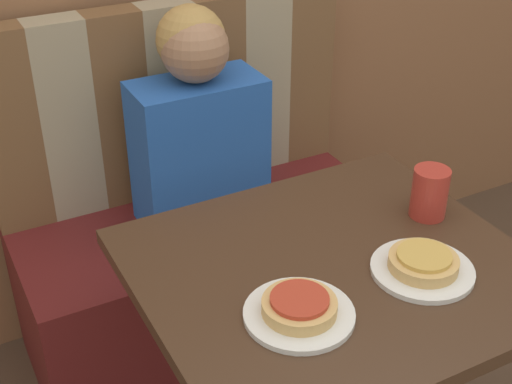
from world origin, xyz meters
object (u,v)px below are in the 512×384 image
Objects in this scene: plate_left at (299,314)px; pizza_right at (423,261)px; pizza_left at (299,305)px; drinking_cup at (430,193)px; plate_right at (422,270)px; person at (198,121)px.

pizza_right is (0.30, 0.00, 0.02)m from plate_left.
drinking_cup reaches higher than pizza_left.
plate_left is 0.30m from plate_right.
pizza_left reaches higher than plate_right.
plate_right is 1.48× the size of pizza_left.
plate_left is at bearing 180.00° from plate_right.
pizza_right is at bearing 0.00° from plate_left.
pizza_left is (-0.15, -0.82, -0.01)m from person.
plate_left is at bearing -100.38° from person.
pizza_right is at bearing -79.62° from person.
drinking_cup reaches higher than pizza_right.
plate_left is 0.02m from pizza_left.
plate_left is at bearing 180.00° from pizza_right.
pizza_right reaches higher than plate_left.
drinking_cup is (0.30, -0.65, 0.02)m from person.
person is at bearing 100.38° from pizza_right.
plate_right is at bearing 0.00° from plate_left.
person is 0.71m from drinking_cup.
person is 5.34× the size of drinking_cup.
drinking_cup reaches higher than plate_right.
pizza_left is 0.48m from drinking_cup.
plate_right is (0.15, -0.82, -0.03)m from person.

